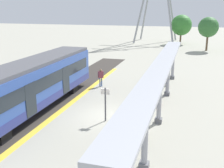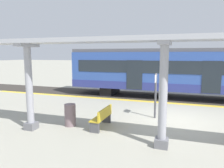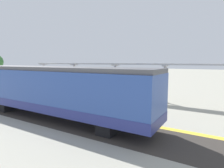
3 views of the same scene
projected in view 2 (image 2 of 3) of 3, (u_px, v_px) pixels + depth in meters
name	position (u px, v px, depth m)	size (l,w,h in m)	color
ground_plane	(173.00, 120.00, 10.13)	(176.00, 176.00, 0.00)	#A4A191
tactile_edge_strip	(176.00, 103.00, 13.40)	(0.45, 28.37, 0.01)	yellow
trackbed	(177.00, 98.00, 15.11)	(3.20, 40.37, 0.01)	#38332D
train_near_carriage	(172.00, 72.00, 14.97)	(2.65, 14.53, 3.48)	#2F4E9E
canopy_pillar_second	(29.00, 87.00, 8.57)	(1.10, 0.44, 3.50)	slate
canopy_pillar_third	(163.00, 95.00, 6.88)	(1.10, 0.44, 3.50)	slate
canopy_beam	(175.00, 38.00, 6.53)	(1.20, 22.99, 0.16)	#A8AAB2
bench_mid_platform	(102.00, 117.00, 8.97)	(1.50, 0.45, 0.86)	gold
trash_bin	(70.00, 115.00, 9.19)	(0.48, 0.48, 0.96)	slate
platform_info_sign	(156.00, 91.00, 10.20)	(0.56, 0.10, 2.20)	#4C4C51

